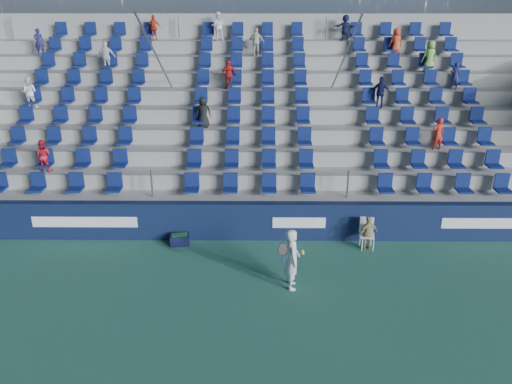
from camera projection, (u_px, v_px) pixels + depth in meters
ground at (247, 297)px, 12.54m from camera, size 70.00×70.00×0.00m
sponsor_wall at (250, 221)px, 15.22m from camera, size 24.00×0.32×1.20m
grandstand at (252, 128)px, 19.34m from camera, size 24.00×8.17×6.63m
tennis_player at (292, 259)px, 12.65m from camera, size 0.69×0.65×1.65m
line_judge_chair at (367, 231)px, 14.76m from camera, size 0.48×0.49×0.93m
line_judge at (368, 233)px, 14.62m from camera, size 0.67×0.45×1.06m
ball_bin at (180, 239)px, 15.03m from camera, size 0.62×0.45×0.32m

